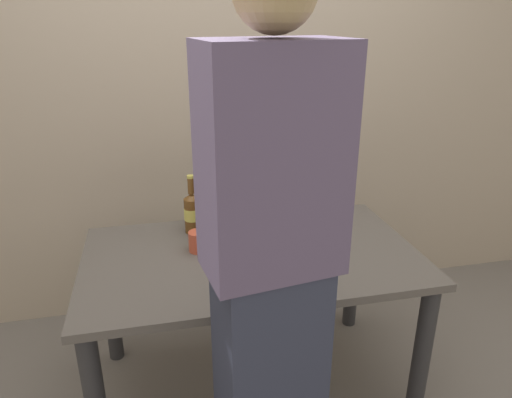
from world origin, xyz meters
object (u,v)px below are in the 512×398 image
object	(u,v)px
laptop	(288,227)
beer_bottle_dark	(205,204)
beer_bottle_brown	(192,212)
person_figure	(271,275)
beer_bottle_green	(208,208)
beer_bottle_amber	(223,217)
coffee_mug	(199,241)

from	to	relation	value
laptop	beer_bottle_dark	size ratio (longest dim) A/B	1.25
laptop	beer_bottle_brown	bearing A→B (deg)	160.91
person_figure	beer_bottle_green	bearing A→B (deg)	95.93
laptop	beer_bottle_brown	world-z (taller)	beer_bottle_brown
laptop	person_figure	size ratio (longest dim) A/B	0.19
beer_bottle_brown	person_figure	bearing A→B (deg)	-79.49
beer_bottle_amber	coffee_mug	world-z (taller)	beer_bottle_amber
beer_bottle_green	beer_bottle_dark	bearing A→B (deg)	93.29
laptop	coffee_mug	bearing A→B (deg)	-172.84
beer_bottle_brown	coffee_mug	bearing A→B (deg)	-87.93
beer_bottle_amber	person_figure	size ratio (longest dim) A/B	0.16
beer_bottle_amber	person_figure	world-z (taller)	person_figure
beer_bottle_amber	beer_bottle_brown	distance (m)	0.18
beer_bottle_amber	coffee_mug	bearing A→B (deg)	-148.45
beer_bottle_amber	beer_bottle_dark	distance (m)	0.19
laptop	beer_bottle_dark	world-z (taller)	beer_bottle_dark
beer_bottle_green	coffee_mug	world-z (taller)	beer_bottle_green
beer_bottle_brown	beer_bottle_amber	bearing A→B (deg)	-44.51
beer_bottle_amber	beer_bottle_brown	xyz separation A→B (m)	(-0.13, 0.13, -0.01)
person_figure	coffee_mug	size ratio (longest dim) A/B	16.29
laptop	beer_bottle_dark	bearing A→B (deg)	149.89
beer_bottle_amber	beer_bottle_brown	size ratio (longest dim) A/B	1.05
person_figure	beer_bottle_brown	bearing A→B (deg)	100.51
beer_bottle_green	person_figure	world-z (taller)	person_figure
beer_bottle_amber	coffee_mug	distance (m)	0.16
laptop	beer_bottle_dark	distance (m)	0.42
beer_bottle_green	coffee_mug	xyz separation A→B (m)	(-0.07, -0.17, -0.08)
coffee_mug	person_figure	bearing A→B (deg)	-77.01
person_figure	coffee_mug	xyz separation A→B (m)	(-0.15, 0.66, -0.20)
person_figure	laptop	bearing A→B (deg)	69.54
beer_bottle_brown	person_figure	distance (m)	0.88
beer_bottle_dark	person_figure	distance (m)	0.93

